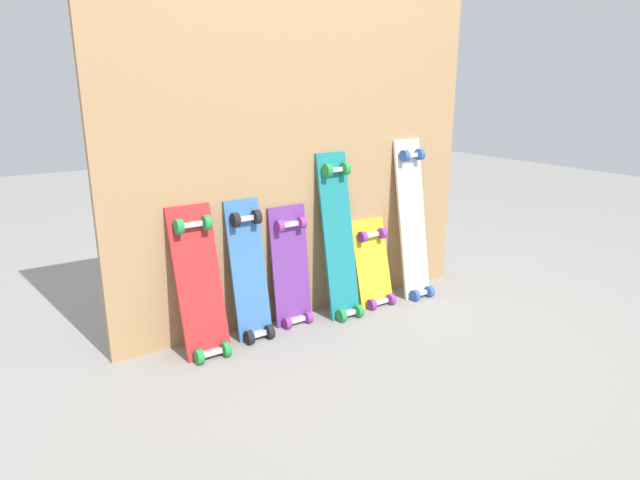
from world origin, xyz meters
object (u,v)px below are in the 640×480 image
(skateboard_white, at_px, (413,225))
(skateboard_yellow, at_px, (373,268))
(skateboard_purple, at_px, (291,272))
(skateboard_blue, at_px, (250,276))
(skateboard_teal, at_px, (339,242))
(skateboard_red, at_px, (200,289))

(skateboard_white, bearing_deg, skateboard_yellow, 177.48)
(skateboard_purple, relative_size, skateboard_yellow, 1.25)
(skateboard_purple, xyz_separation_m, skateboard_white, (0.79, -0.04, 0.14))
(skateboard_blue, xyz_separation_m, skateboard_teal, (0.52, -0.02, 0.09))
(skateboard_red, bearing_deg, skateboard_purple, 6.34)
(skateboard_white, bearing_deg, skateboard_purple, 176.77)
(skateboard_teal, xyz_separation_m, skateboard_white, (0.52, 0.00, 0.02))
(skateboard_teal, bearing_deg, skateboard_white, 0.13)
(skateboard_blue, distance_m, skateboard_teal, 0.52)
(skateboard_white, bearing_deg, skateboard_red, -179.47)
(skateboard_white, bearing_deg, skateboard_blue, 179.12)
(skateboard_yellow, bearing_deg, skateboard_teal, -176.89)
(skateboard_blue, height_order, skateboard_teal, skateboard_teal)
(skateboard_purple, relative_size, skateboard_white, 0.70)
(skateboard_red, height_order, skateboard_purple, skateboard_red)
(skateboard_teal, relative_size, skateboard_white, 0.96)
(skateboard_blue, xyz_separation_m, skateboard_white, (1.03, -0.02, 0.11))
(skateboard_purple, distance_m, skateboard_teal, 0.30)
(skateboard_teal, height_order, skateboard_yellow, skateboard_teal)
(skateboard_purple, xyz_separation_m, skateboard_yellow, (0.51, -0.03, -0.07))
(skateboard_yellow, height_order, skateboard_white, skateboard_white)
(skateboard_blue, distance_m, skateboard_yellow, 0.77)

